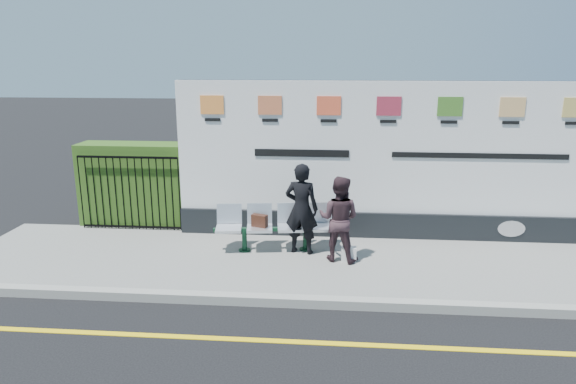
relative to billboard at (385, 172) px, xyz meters
The scene contains 12 objects.
ground 4.13m from the billboard, 97.40° to the right, with size 80.00×80.00×0.00m, color black.
pavement 1.98m from the billboard, 110.32° to the right, with size 14.00×3.00×0.12m, color slate.
kerb 3.19m from the billboard, 99.95° to the right, with size 14.00×0.18×0.14m, color gray.
yellow_line 4.13m from the billboard, 97.40° to the right, with size 14.00×0.10×0.01m, color yellow.
billboard is the anchor object (origin of this frame).
hedge 5.11m from the billboard, behind, with size 2.35×0.70×1.70m, color #315419.
railing 5.10m from the billboard, behind, with size 2.05×0.06×1.54m, color black, non-canonical shape.
bench 2.48m from the billboard, 155.04° to the right, with size 2.12×0.55×0.45m, color silver, non-canonical shape.
woman_left 1.90m from the billboard, 146.76° to the right, with size 0.60×0.39×1.64m, color black.
woman_right 1.67m from the billboard, 124.26° to the right, with size 0.72×0.56×1.49m, color #352228.
handbag_brown 2.60m from the billboard, 156.98° to the right, with size 0.28×0.12×0.22m, color black.
carrier_bag_white 1.93m from the billboard, 117.19° to the right, with size 0.26×0.15×0.26m, color silver.
Camera 1 is at (-0.56, -5.85, 3.52)m, focal length 32.00 mm.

